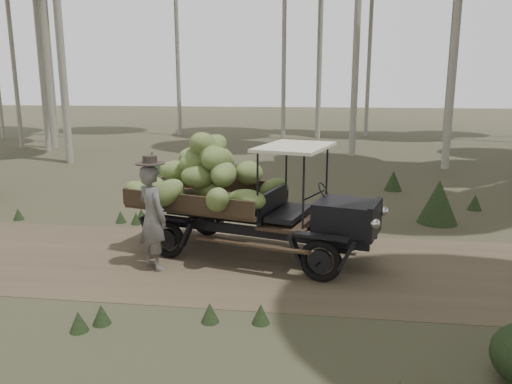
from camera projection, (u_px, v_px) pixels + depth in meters
ground at (187, 261)px, 9.72m from camera, size 120.00×120.00×0.00m
dirt_track at (187, 261)px, 9.72m from camera, size 70.00×4.00×0.01m
banana_truck at (227, 184)px, 9.91m from camera, size 5.34×2.92×2.56m
farmer at (152, 216)px, 9.15m from camera, size 0.85×0.82×2.13m
undergrowth at (27, 286)px, 7.18m from camera, size 22.84×20.47×1.38m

